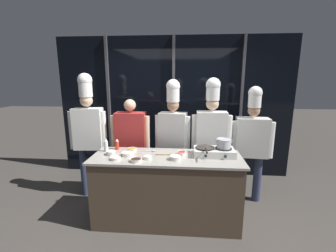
{
  "coord_description": "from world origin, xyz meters",
  "views": [
    {
      "loc": [
        0.24,
        -2.77,
        1.92
      ],
      "look_at": [
        0.0,
        0.25,
        1.28
      ],
      "focal_mm": 24.0,
      "sensor_mm": 36.0,
      "label": 1
    }
  ],
  "objects_px": {
    "prep_bowl_rice": "(175,157)",
    "person_guest": "(131,139)",
    "squeeze_bottle_clear": "(106,145)",
    "chef_line": "(211,133)",
    "prep_bowl_chili_flakes": "(181,153)",
    "prep_bowl_soy_glaze": "(136,160)",
    "chef_head": "(88,128)",
    "serving_spoon_slotted": "(152,151)",
    "chef_sous": "(173,132)",
    "squeeze_bottle_chili": "(117,144)",
    "prep_bowl_chicken": "(127,154)",
    "prep_bowl_carrots": "(132,149)",
    "serving_spoon_solid": "(170,155)",
    "frying_pan": "(205,146)",
    "prep_bowl_garlic": "(111,152)",
    "prep_bowl_onion": "(147,157)",
    "chef_pastry": "(252,139)",
    "stock_pot": "(224,143)",
    "portable_stove": "(214,152)",
    "prep_bowl_bean_sprouts": "(115,158)"
  },
  "relations": [
    {
      "from": "squeeze_bottle_chili",
      "to": "chef_head",
      "type": "height_order",
      "value": "chef_head"
    },
    {
      "from": "prep_bowl_bean_sprouts",
      "to": "prep_bowl_chili_flakes",
      "type": "bearing_deg",
      "value": 16.5
    },
    {
      "from": "squeeze_bottle_clear",
      "to": "chef_line",
      "type": "relative_size",
      "value": 0.1
    },
    {
      "from": "prep_bowl_soy_glaze",
      "to": "chef_pastry",
      "type": "xyz_separation_m",
      "value": [
        1.61,
        0.85,
        0.06
      ]
    },
    {
      "from": "prep_bowl_chicken",
      "to": "person_guest",
      "type": "xyz_separation_m",
      "value": [
        -0.11,
        0.66,
        0.01
      ]
    },
    {
      "from": "person_guest",
      "to": "chef_pastry",
      "type": "xyz_separation_m",
      "value": [
        1.88,
        -0.01,
        0.05
      ]
    },
    {
      "from": "prep_bowl_rice",
      "to": "prep_bowl_chili_flakes",
      "type": "xyz_separation_m",
      "value": [
        0.07,
        0.19,
        -0.0
      ]
    },
    {
      "from": "prep_bowl_carrots",
      "to": "chef_sous",
      "type": "relative_size",
      "value": 0.06
    },
    {
      "from": "prep_bowl_carrots",
      "to": "person_guest",
      "type": "xyz_separation_m",
      "value": [
        -0.13,
        0.46,
        0.01
      ]
    },
    {
      "from": "prep_bowl_chicken",
      "to": "prep_bowl_chili_flakes",
      "type": "height_order",
      "value": "prep_bowl_chicken"
    },
    {
      "from": "serving_spoon_slotted",
      "to": "chef_sous",
      "type": "xyz_separation_m",
      "value": [
        0.27,
        0.47,
        0.17
      ]
    },
    {
      "from": "prep_bowl_rice",
      "to": "person_guest",
      "type": "bearing_deg",
      "value": 134.59
    },
    {
      "from": "squeeze_bottle_chili",
      "to": "prep_bowl_chili_flakes",
      "type": "xyz_separation_m",
      "value": [
        0.92,
        -0.16,
        -0.05
      ]
    },
    {
      "from": "prep_bowl_carrots",
      "to": "chef_line",
      "type": "distance_m",
      "value": 1.22
    },
    {
      "from": "prep_bowl_soy_glaze",
      "to": "serving_spoon_solid",
      "type": "relative_size",
      "value": 0.56
    },
    {
      "from": "squeeze_bottle_clear",
      "to": "prep_bowl_bean_sprouts",
      "type": "xyz_separation_m",
      "value": [
        0.23,
        -0.3,
        -0.07
      ]
    },
    {
      "from": "portable_stove",
      "to": "prep_bowl_bean_sprouts",
      "type": "relative_size",
      "value": 3.95
    },
    {
      "from": "prep_bowl_onion",
      "to": "serving_spoon_slotted",
      "type": "xyz_separation_m",
      "value": [
        0.01,
        0.3,
        -0.02
      ]
    },
    {
      "from": "frying_pan",
      "to": "prep_bowl_carrots",
      "type": "height_order",
      "value": "frying_pan"
    },
    {
      "from": "frying_pan",
      "to": "prep_bowl_chicken",
      "type": "bearing_deg",
      "value": -174.9
    },
    {
      "from": "frying_pan",
      "to": "chef_line",
      "type": "relative_size",
      "value": 0.22
    },
    {
      "from": "person_guest",
      "to": "chef_line",
      "type": "xyz_separation_m",
      "value": [
        1.26,
        -0.04,
        0.14
      ]
    },
    {
      "from": "prep_bowl_soy_glaze",
      "to": "chef_line",
      "type": "xyz_separation_m",
      "value": [
        0.99,
        0.81,
        0.16
      ]
    },
    {
      "from": "stock_pot",
      "to": "person_guest",
      "type": "height_order",
      "value": "person_guest"
    },
    {
      "from": "prep_bowl_soy_glaze",
      "to": "chef_head",
      "type": "height_order",
      "value": "chef_head"
    },
    {
      "from": "prep_bowl_garlic",
      "to": "chef_line",
      "type": "distance_m",
      "value": 1.51
    },
    {
      "from": "stock_pot",
      "to": "prep_bowl_garlic",
      "type": "xyz_separation_m",
      "value": [
        -1.48,
        -0.08,
        -0.14
      ]
    },
    {
      "from": "prep_bowl_chicken",
      "to": "serving_spoon_solid",
      "type": "height_order",
      "value": "prep_bowl_chicken"
    },
    {
      "from": "stock_pot",
      "to": "prep_bowl_garlic",
      "type": "distance_m",
      "value": 1.49
    },
    {
      "from": "prep_bowl_chicken",
      "to": "prep_bowl_carrots",
      "type": "xyz_separation_m",
      "value": [
        0.02,
        0.2,
        -0.0
      ]
    },
    {
      "from": "prep_bowl_chili_flakes",
      "to": "serving_spoon_solid",
      "type": "distance_m",
      "value": 0.16
    },
    {
      "from": "person_guest",
      "to": "chef_sous",
      "type": "xyz_separation_m",
      "value": [
        0.67,
        0.0,
        0.14
      ]
    },
    {
      "from": "person_guest",
      "to": "chef_pastry",
      "type": "distance_m",
      "value": 1.88
    },
    {
      "from": "squeeze_bottle_clear",
      "to": "prep_bowl_chili_flakes",
      "type": "relative_size",
      "value": 1.58
    },
    {
      "from": "prep_bowl_bean_sprouts",
      "to": "chef_sous",
      "type": "distance_m",
      "value": 1.07
    },
    {
      "from": "stock_pot",
      "to": "person_guest",
      "type": "relative_size",
      "value": 0.13
    },
    {
      "from": "squeeze_bottle_clear",
      "to": "chef_line",
      "type": "xyz_separation_m",
      "value": [
        1.49,
        0.47,
        0.09
      ]
    },
    {
      "from": "serving_spoon_solid",
      "to": "frying_pan",
      "type": "bearing_deg",
      "value": 3.45
    },
    {
      "from": "stock_pot",
      "to": "chef_pastry",
      "type": "bearing_deg",
      "value": 47.26
    },
    {
      "from": "stock_pot",
      "to": "portable_stove",
      "type": "bearing_deg",
      "value": -179.88
    },
    {
      "from": "squeeze_bottle_clear",
      "to": "prep_bowl_chili_flakes",
      "type": "height_order",
      "value": "squeeze_bottle_clear"
    },
    {
      "from": "stock_pot",
      "to": "prep_bowl_carrots",
      "type": "relative_size",
      "value": 1.72
    },
    {
      "from": "prep_bowl_garlic",
      "to": "serving_spoon_solid",
      "type": "bearing_deg",
      "value": 3.35
    },
    {
      "from": "portable_stove",
      "to": "chef_sous",
      "type": "distance_m",
      "value": 0.81
    },
    {
      "from": "stock_pot",
      "to": "chef_pastry",
      "type": "distance_m",
      "value": 0.76
    },
    {
      "from": "prep_bowl_onion",
      "to": "serving_spoon_slotted",
      "type": "bearing_deg",
      "value": 88.35
    },
    {
      "from": "prep_bowl_soy_glaze",
      "to": "prep_bowl_onion",
      "type": "relative_size",
      "value": 1.45
    },
    {
      "from": "frying_pan",
      "to": "squeeze_bottle_chili",
      "type": "height_order",
      "value": "squeeze_bottle_chili"
    },
    {
      "from": "prep_bowl_bean_sprouts",
      "to": "prep_bowl_garlic",
      "type": "bearing_deg",
      "value": 123.02
    },
    {
      "from": "prep_bowl_carrots",
      "to": "person_guest",
      "type": "bearing_deg",
      "value": 105.69
    }
  ]
}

